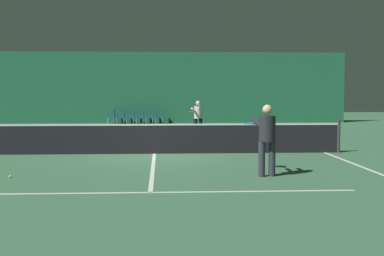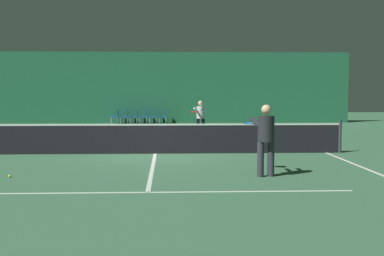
{
  "view_description": "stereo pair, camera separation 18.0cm",
  "coord_description": "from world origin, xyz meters",
  "px_view_note": "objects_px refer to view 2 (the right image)",
  "views": [
    {
      "loc": [
        0.22,
        -16.89,
        2.04
      ],
      "look_at": [
        1.08,
        -2.08,
        0.97
      ],
      "focal_mm": 50.0,
      "sensor_mm": 36.0,
      "label": 1
    },
    {
      "loc": [
        0.4,
        -16.9,
        2.04
      ],
      "look_at": [
        1.08,
        -2.08,
        0.97
      ],
      "focal_mm": 50.0,
      "sensor_mm": 36.0,
      "label": 2
    }
  ],
  "objects_px": {
    "tennis_net": "(155,138)",
    "tennis_ball": "(10,176)",
    "courtside_chair_1": "(125,116)",
    "courtside_chair_3": "(145,115)",
    "player_near": "(265,135)",
    "courtside_chair_2": "(135,115)",
    "courtside_chair_5": "(164,115)",
    "player_far": "(200,115)",
    "courtside_chair_0": "(116,116)",
    "courtside_chair_4": "(154,115)"
  },
  "relations": [
    {
      "from": "courtside_chair_2",
      "to": "tennis_ball",
      "type": "bearing_deg",
      "value": -5.05
    },
    {
      "from": "courtside_chair_2",
      "to": "courtside_chair_3",
      "type": "xyz_separation_m",
      "value": [
        0.57,
        0.0,
        0.0
      ]
    },
    {
      "from": "courtside_chair_3",
      "to": "courtside_chair_5",
      "type": "xyz_separation_m",
      "value": [
        1.14,
        0.0,
        0.0
      ]
    },
    {
      "from": "courtside_chair_1",
      "to": "player_near",
      "type": "bearing_deg",
      "value": 13.79
    },
    {
      "from": "player_near",
      "to": "player_far",
      "type": "height_order",
      "value": "player_near"
    },
    {
      "from": "player_near",
      "to": "courtside_chair_2",
      "type": "xyz_separation_m",
      "value": [
        -4.23,
        19.57,
        -0.5
      ]
    },
    {
      "from": "courtside_chair_2",
      "to": "tennis_ball",
      "type": "xyz_separation_m",
      "value": [
        -1.72,
        -19.48,
        -0.45
      ]
    },
    {
      "from": "player_far",
      "to": "courtside_chair_4",
      "type": "relative_size",
      "value": 1.84
    },
    {
      "from": "player_far",
      "to": "courtside_chair_1",
      "type": "bearing_deg",
      "value": -135.13
    },
    {
      "from": "courtside_chair_1",
      "to": "courtside_chair_3",
      "type": "height_order",
      "value": "same"
    },
    {
      "from": "courtside_chair_1",
      "to": "courtside_chair_3",
      "type": "relative_size",
      "value": 1.0
    },
    {
      "from": "courtside_chair_5",
      "to": "courtside_chair_2",
      "type": "bearing_deg",
      "value": -90.0
    },
    {
      "from": "tennis_net",
      "to": "player_far",
      "type": "xyz_separation_m",
      "value": [
        1.83,
        6.6,
        0.39
      ]
    },
    {
      "from": "courtside_chair_4",
      "to": "courtside_chair_5",
      "type": "xyz_separation_m",
      "value": [
        0.57,
        0.0,
        0.0
      ]
    },
    {
      "from": "courtside_chair_0",
      "to": "courtside_chair_4",
      "type": "bearing_deg",
      "value": 90.0
    },
    {
      "from": "player_far",
      "to": "courtside_chair_2",
      "type": "height_order",
      "value": "player_far"
    },
    {
      "from": "courtside_chair_0",
      "to": "tennis_ball",
      "type": "relative_size",
      "value": 12.73
    },
    {
      "from": "tennis_net",
      "to": "courtside_chair_1",
      "type": "height_order",
      "value": "tennis_net"
    },
    {
      "from": "tennis_net",
      "to": "courtside_chair_5",
      "type": "height_order",
      "value": "tennis_net"
    },
    {
      "from": "courtside_chair_2",
      "to": "courtside_chair_3",
      "type": "height_order",
      "value": "same"
    },
    {
      "from": "tennis_net",
      "to": "player_near",
      "type": "xyz_separation_m",
      "value": [
        2.68,
        -4.54,
        0.47
      ]
    },
    {
      "from": "courtside_chair_2",
      "to": "tennis_net",
      "type": "bearing_deg",
      "value": 5.88
    },
    {
      "from": "courtside_chair_2",
      "to": "courtside_chair_3",
      "type": "distance_m",
      "value": 0.57
    },
    {
      "from": "player_near",
      "to": "courtside_chair_1",
      "type": "relative_size",
      "value": 2.01
    },
    {
      "from": "courtside_chair_0",
      "to": "courtside_chair_3",
      "type": "relative_size",
      "value": 1.0
    },
    {
      "from": "player_far",
      "to": "courtside_chair_0",
      "type": "bearing_deg",
      "value": -132.03
    },
    {
      "from": "courtside_chair_2",
      "to": "courtside_chair_4",
      "type": "height_order",
      "value": "same"
    },
    {
      "from": "courtside_chair_1",
      "to": "courtside_chair_5",
      "type": "relative_size",
      "value": 1.0
    },
    {
      "from": "tennis_net",
      "to": "tennis_ball",
      "type": "distance_m",
      "value": 5.55
    },
    {
      "from": "tennis_net",
      "to": "player_near",
      "type": "bearing_deg",
      "value": -59.44
    },
    {
      "from": "courtside_chair_3",
      "to": "tennis_ball",
      "type": "height_order",
      "value": "courtside_chair_3"
    },
    {
      "from": "courtside_chair_5",
      "to": "tennis_ball",
      "type": "bearing_deg",
      "value": -10.0
    },
    {
      "from": "courtside_chair_0",
      "to": "courtside_chair_2",
      "type": "relative_size",
      "value": 1.0
    },
    {
      "from": "tennis_net",
      "to": "tennis_ball",
      "type": "bearing_deg",
      "value": -126.26
    },
    {
      "from": "courtside_chair_3",
      "to": "courtside_chair_4",
      "type": "distance_m",
      "value": 0.57
    },
    {
      "from": "courtside_chair_0",
      "to": "courtside_chair_2",
      "type": "distance_m",
      "value": 1.14
    },
    {
      "from": "courtside_chair_2",
      "to": "courtside_chair_5",
      "type": "xyz_separation_m",
      "value": [
        1.71,
        0.0,
        0.0
      ]
    },
    {
      "from": "player_near",
      "to": "courtside_chair_3",
      "type": "distance_m",
      "value": 19.91
    },
    {
      "from": "courtside_chair_4",
      "to": "courtside_chair_0",
      "type": "bearing_deg",
      "value": -90.0
    },
    {
      "from": "courtside_chair_3",
      "to": "tennis_ball",
      "type": "relative_size",
      "value": 12.73
    },
    {
      "from": "courtside_chair_0",
      "to": "courtside_chair_5",
      "type": "height_order",
      "value": "same"
    },
    {
      "from": "courtside_chair_4",
      "to": "courtside_chair_5",
      "type": "relative_size",
      "value": 1.0
    },
    {
      "from": "courtside_chair_5",
      "to": "courtside_chair_3",
      "type": "bearing_deg",
      "value": -90.0
    },
    {
      "from": "player_far",
      "to": "courtside_chair_2",
      "type": "xyz_separation_m",
      "value": [
        -3.38,
        8.43,
        -0.41
      ]
    },
    {
      "from": "courtside_chair_2",
      "to": "courtside_chair_0",
      "type": "bearing_deg",
      "value": -90.0
    },
    {
      "from": "player_far",
      "to": "courtside_chair_3",
      "type": "distance_m",
      "value": 8.89
    },
    {
      "from": "courtside_chair_0",
      "to": "tennis_ball",
      "type": "bearing_deg",
      "value": -1.7
    },
    {
      "from": "player_near",
      "to": "player_far",
      "type": "xyz_separation_m",
      "value": [
        -0.85,
        11.14,
        -0.08
      ]
    },
    {
      "from": "courtside_chair_3",
      "to": "tennis_ball",
      "type": "bearing_deg",
      "value": -6.71
    },
    {
      "from": "courtside_chair_1",
      "to": "courtside_chair_2",
      "type": "height_order",
      "value": "same"
    }
  ]
}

